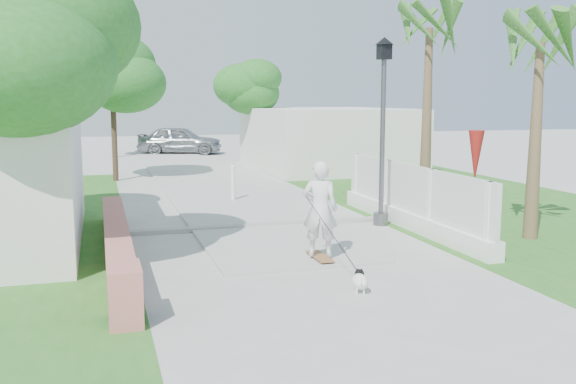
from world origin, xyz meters
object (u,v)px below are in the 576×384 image
object	(u,v)px
street_lamp	(383,124)
patio_umbrella	(476,157)
skateboarder	(324,219)
dog	(360,280)
bollard	(233,182)
parked_car	(180,140)

from	to	relation	value
street_lamp	patio_umbrella	size ratio (longest dim) A/B	1.93
skateboarder	dog	xyz separation A→B (m)	(0.04, -1.59, -0.69)
bollard	patio_umbrella	distance (m)	7.25
parked_car	skateboarder	bearing A→B (deg)	-164.95
patio_umbrella	parked_car	distance (m)	22.84
street_lamp	skateboarder	world-z (taller)	street_lamp
bollard	patio_umbrella	xyz separation A→B (m)	(4.60, -5.50, 1.10)
street_lamp	skateboarder	bearing A→B (deg)	-128.60
street_lamp	parked_car	xyz separation A→B (m)	(-2.19, 21.45, -1.65)
bollard	parked_car	xyz separation A→B (m)	(0.51, 16.95, 0.19)
skateboarder	parked_car	size ratio (longest dim) A/B	0.51
patio_umbrella	dog	distance (m)	6.13
dog	parked_car	bearing A→B (deg)	107.84
street_lamp	patio_umbrella	world-z (taller)	street_lamp
patio_umbrella	street_lamp	bearing A→B (deg)	152.24
street_lamp	bollard	distance (m)	5.56
patio_umbrella	dog	xyz separation A→B (m)	(-4.50, -3.89, -1.49)
patio_umbrella	dog	bearing A→B (deg)	-139.13
street_lamp	patio_umbrella	distance (m)	2.27
parked_car	street_lamp	bearing A→B (deg)	-158.08
street_lamp	bollard	size ratio (longest dim) A/B	4.07
patio_umbrella	parked_car	xyz separation A→B (m)	(-4.09, 22.45, -0.92)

